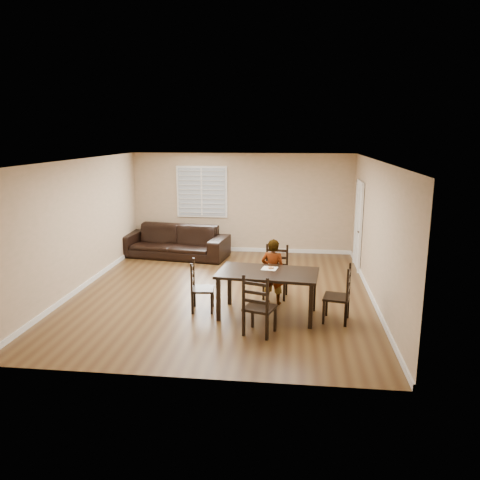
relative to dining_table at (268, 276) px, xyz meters
name	(u,v)px	position (x,y,z in m)	size (l,w,h in m)	color
ground	(223,292)	(-0.98, 1.16, -0.74)	(7.00, 7.00, 0.00)	brown
room	(225,204)	(-0.95, 1.34, 1.07)	(6.04, 7.04, 2.72)	tan
dining_table	(268,276)	(0.00, 0.00, 0.00)	(1.84, 1.16, 0.82)	black
chair_near	(276,273)	(0.11, 1.11, -0.26)	(0.51, 0.48, 1.04)	black
chair_far	(257,309)	(-0.12, -0.92, -0.27)	(0.57, 0.55, 1.03)	black
chair_left	(196,288)	(-1.32, 0.11, -0.30)	(0.44, 0.47, 0.95)	black
chair_right	(344,297)	(1.32, -0.14, -0.27)	(0.51, 0.53, 1.02)	black
child	(273,272)	(0.06, 0.63, -0.10)	(0.46, 0.30, 1.27)	gray
napkin	(270,268)	(0.02, 0.20, 0.09)	(0.27, 0.27, 0.00)	beige
donut	(271,267)	(0.04, 0.19, 0.11)	(0.11, 0.11, 0.04)	#CC8049
sofa	(174,241)	(-2.70, 3.86, -0.32)	(2.82, 1.10, 0.82)	black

